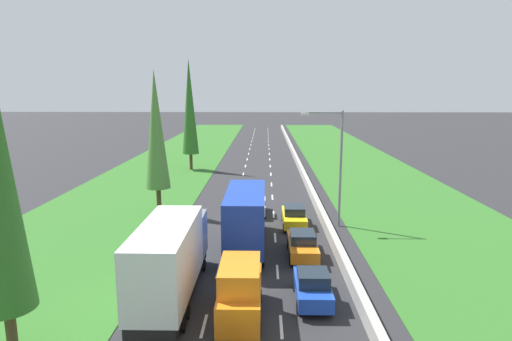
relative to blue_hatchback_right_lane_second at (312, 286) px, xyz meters
The scene contains 15 objects.
ground_plane 42.79m from the blue_hatchback_right_lane_second, 94.54° to the left, with size 300.00×300.00×0.00m, color #28282B.
grass_verge_left 45.57m from the blue_hatchback_right_lane_second, 110.61° to the left, with size 14.00×140.00×0.04m, color #2D6623.
grass_verge_right 44.04m from the blue_hatchback_right_lane_second, 75.58° to the left, with size 14.00×140.00×0.04m, color #2D6623.
median_barrier 42.71m from the blue_hatchback_right_lane_second, 86.90° to the left, with size 0.44×120.00×0.85m, color #9E9B93.
lane_markings 42.79m from the blue_hatchback_right_lane_second, 94.54° to the left, with size 3.64×116.00×0.01m.
blue_hatchback_right_lane_second is the anchor object (origin of this frame).
orange_sedan_right_lane 6.14m from the blue_hatchback_right_lane_second, 89.84° to the left, with size 1.82×4.50×1.64m.
yellow_sedan_right_lane 12.42m from the blue_hatchback_right_lane_second, 90.46° to the left, with size 1.82×4.50×1.64m.
orange_van_centre_lane 3.94m from the blue_hatchback_right_lane_second, 154.43° to the right, with size 1.96×4.90×2.82m.
white_box_truck_left_lane 7.25m from the blue_hatchback_right_lane_second, behind, with size 2.46×9.40×4.18m.
blue_box_truck_centre_lane 8.36m from the blue_hatchback_right_lane_second, 116.12° to the left, with size 2.46×9.40×4.18m.
white_hatchback_centre_lane 15.97m from the blue_hatchback_right_lane_second, 101.50° to the left, with size 1.74×3.90×1.72m.
poplar_tree_second 20.81m from the blue_hatchback_right_lane_second, 125.82° to the left, with size 2.11×2.11×12.22m.
poplar_tree_third 39.44m from the blue_hatchback_right_lane_second, 108.49° to the left, with size 2.16×2.16×14.59m.
street_light_mast 13.61m from the blue_hatchback_right_lane_second, 76.26° to the left, with size 3.20×0.28×9.00m.
Camera 1 is at (0.98, -2.93, 10.50)m, focal length 30.41 mm.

